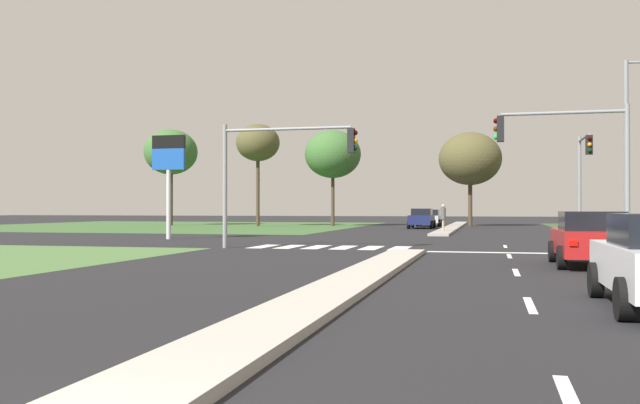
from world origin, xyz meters
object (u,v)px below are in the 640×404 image
(car_silver_fourth, at_px, (429,218))
(traffic_signal_far_right, at_px, (583,167))
(car_red_near, at_px, (591,238))
(treeline_near, at_px, (171,152))
(pedestrian_at_median, at_px, (443,215))
(treeline_second, at_px, (258,143))
(fuel_price_totem, at_px, (169,164))
(street_lamp_second, at_px, (631,140))
(car_navy_fifth, at_px, (422,218))
(traffic_signal_near_left, at_px, (276,160))
(traffic_signal_near_right, at_px, (575,151))
(treeline_fourth, at_px, (470,159))
(treeline_third, at_px, (333,154))

(car_silver_fourth, relative_size, traffic_signal_far_right, 0.81)
(car_red_near, distance_m, treeline_near, 50.16)
(pedestrian_at_median, height_order, treeline_second, treeline_second)
(fuel_price_totem, bearing_deg, street_lamp_second, -0.08)
(treeline_near, bearing_deg, car_navy_fifth, -9.54)
(car_silver_fourth, relative_size, treeline_near, 0.50)
(car_silver_fourth, bearing_deg, traffic_signal_near_left, 84.88)
(car_navy_fifth, relative_size, fuel_price_totem, 0.84)
(traffic_signal_near_right, bearing_deg, pedestrian_at_median, 106.73)
(traffic_signal_far_right, distance_m, treeline_fourth, 24.90)
(car_red_near, bearing_deg, treeline_near, 129.39)
(car_silver_fourth, relative_size, treeline_third, 0.52)
(treeline_fourth, bearing_deg, treeline_second, -168.21)
(traffic_signal_near_right, bearing_deg, traffic_signal_near_left, -180.00)
(car_silver_fourth, relative_size, street_lamp_second, 0.54)
(street_lamp_second, relative_size, treeline_near, 0.92)
(treeline_fourth, bearing_deg, treeline_third, -168.99)
(traffic_signal_near_right, height_order, treeline_near, treeline_near)
(treeline_near, distance_m, treeline_second, 8.90)
(street_lamp_second, distance_m, treeline_fourth, 30.08)
(treeline_third, xyz_separation_m, treeline_fourth, (11.90, 2.31, -0.44))
(car_red_near, height_order, traffic_signal_far_right, traffic_signal_far_right)
(car_navy_fifth, relative_size, street_lamp_second, 0.56)
(traffic_signal_near_left, relative_size, treeline_second, 0.61)
(street_lamp_second, bearing_deg, car_red_near, -105.22)
(car_red_near, xyz_separation_m, treeline_near, (-31.60, 38.49, 6.03))
(car_navy_fifth, bearing_deg, treeline_near, -9.54)
(car_red_near, xyz_separation_m, treeline_third, (-16.25, 39.21, 5.61))
(treeline_fourth, bearing_deg, traffic_signal_near_left, -100.57)
(traffic_signal_near_left, relative_size, pedestrian_at_median, 3.23)
(treeline_second, bearing_deg, car_silver_fourth, 12.28)
(treeline_third, bearing_deg, treeline_near, -177.30)
(traffic_signal_near_left, distance_m, traffic_signal_near_right, 11.29)
(traffic_signal_near_left, height_order, pedestrian_at_median, traffic_signal_near_left)
(car_red_near, distance_m, car_navy_fifth, 35.41)
(traffic_signal_near_left, bearing_deg, car_red_near, -27.75)
(treeline_second, xyz_separation_m, treeline_fourth, (18.40, 3.84, -1.44))
(traffic_signal_far_right, bearing_deg, car_navy_fifth, 120.39)
(street_lamp_second, xyz_separation_m, treeline_near, (-35.00, 26.00, 2.18))
(traffic_signal_near_left, distance_m, treeline_second, 34.20)
(fuel_price_totem, distance_m, treeline_near, 29.00)
(traffic_signal_far_right, height_order, treeline_third, treeline_third)
(car_navy_fifth, bearing_deg, street_lamp_second, 117.24)
(pedestrian_at_median, xyz_separation_m, fuel_price_totem, (-13.30, -13.13, 2.76))
(traffic_signal_far_right, bearing_deg, street_lamp_second, -74.65)
(car_navy_fifth, distance_m, pedestrian_at_median, 9.15)
(traffic_signal_near_right, xyz_separation_m, treeline_third, (-16.52, 33.41, 2.71))
(treeline_second, xyz_separation_m, treeline_third, (6.50, 1.52, -1.00))
(car_red_near, xyz_separation_m, traffic_signal_near_left, (-11.02, 5.80, 2.75))
(car_navy_fifth, xyz_separation_m, treeline_near, (-23.66, 3.98, 6.01))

